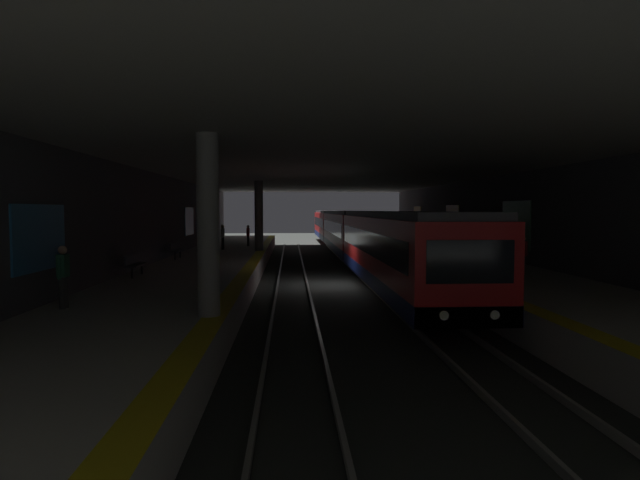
# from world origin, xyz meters

# --- Properties ---
(ground_plane) EXTENTS (120.00, 120.00, 0.00)m
(ground_plane) POSITION_xyz_m (0.00, 0.00, 0.00)
(ground_plane) COLOR #2D302D
(track_left) EXTENTS (60.00, 1.53, 0.16)m
(track_left) POSITION_xyz_m (0.00, -2.20, 0.08)
(track_left) COLOR gray
(track_left) RESTS_ON ground
(track_right) EXTENTS (60.00, 1.53, 0.16)m
(track_right) POSITION_xyz_m (0.00, 2.20, 0.08)
(track_right) COLOR gray
(track_right) RESTS_ON ground
(platform_left) EXTENTS (60.00, 5.30, 1.06)m
(platform_left) POSITION_xyz_m (0.00, -6.55, 0.53)
(platform_left) COLOR beige
(platform_left) RESTS_ON ground
(platform_right) EXTENTS (60.00, 5.30, 1.06)m
(platform_right) POSITION_xyz_m (0.00, 6.55, 0.53)
(platform_right) COLOR beige
(platform_right) RESTS_ON ground
(wall_left) EXTENTS (60.00, 0.56, 5.60)m
(wall_left) POSITION_xyz_m (0.04, -9.45, 2.80)
(wall_left) COLOR #56565B
(wall_left) RESTS_ON ground
(wall_right) EXTENTS (60.00, 0.56, 5.60)m
(wall_right) POSITION_xyz_m (-0.00, 9.45, 2.80)
(wall_right) COLOR #56565B
(wall_right) RESTS_ON ground
(ceiling_slab) EXTENTS (60.00, 19.40, 0.40)m
(ceiling_slab) POSITION_xyz_m (0.00, 0.00, 5.80)
(ceiling_slab) COLOR beige
(ceiling_slab) RESTS_ON wall_left
(pillar_near) EXTENTS (0.56, 0.56, 4.55)m
(pillar_near) POSITION_xyz_m (-12.75, 4.35, 3.33)
(pillar_near) COLOR gray
(pillar_near) RESTS_ON platform_right
(pillar_far) EXTENTS (0.56, 0.56, 4.55)m
(pillar_far) POSITION_xyz_m (8.95, 4.35, 3.33)
(pillar_far) COLOR gray
(pillar_far) RESTS_ON platform_right
(metro_train) EXTENTS (54.77, 2.83, 3.49)m
(metro_train) POSITION_xyz_m (14.29, -2.20, 2.02)
(metro_train) COLOR red
(metro_train) RESTS_ON track_left
(bench_right_mid) EXTENTS (1.70, 0.47, 0.86)m
(bench_right_mid) POSITION_xyz_m (-4.46, 8.53, 1.57)
(bench_right_mid) COLOR #262628
(bench_right_mid) RESTS_ON platform_right
(bench_right_far) EXTENTS (1.70, 0.47, 0.86)m
(bench_right_far) POSITION_xyz_m (3.33, 8.53, 1.57)
(bench_right_far) COLOR #262628
(bench_right_far) RESTS_ON platform_right
(person_waiting_near) EXTENTS (0.60, 0.22, 1.54)m
(person_waiting_near) POSITION_xyz_m (13.66, 5.42, 1.88)
(person_waiting_near) COLOR #3B3B3B
(person_waiting_near) RESTS_ON platform_right
(person_walking_mid) EXTENTS (0.60, 0.23, 1.70)m
(person_walking_mid) POSITION_xyz_m (-11.49, 8.43, 1.98)
(person_walking_mid) COLOR #3A3A3A
(person_walking_mid) RESTS_ON platform_right
(person_standing_far) EXTENTS (0.60, 0.23, 1.67)m
(person_standing_far) POSITION_xyz_m (10.09, 6.84, 1.96)
(person_standing_far) COLOR #252525
(person_standing_far) RESTS_ON platform_right
(person_boarding) EXTENTS (0.60, 0.22, 1.59)m
(person_boarding) POSITION_xyz_m (-4.56, -7.35, 1.91)
(person_boarding) COLOR #393939
(person_boarding) RESTS_ON platform_left
(backpack_on_floor) EXTENTS (0.30, 0.20, 0.40)m
(backpack_on_floor) POSITION_xyz_m (-2.98, 5.68, 1.25)
(backpack_on_floor) COLOR black
(backpack_on_floor) RESTS_ON platform_right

